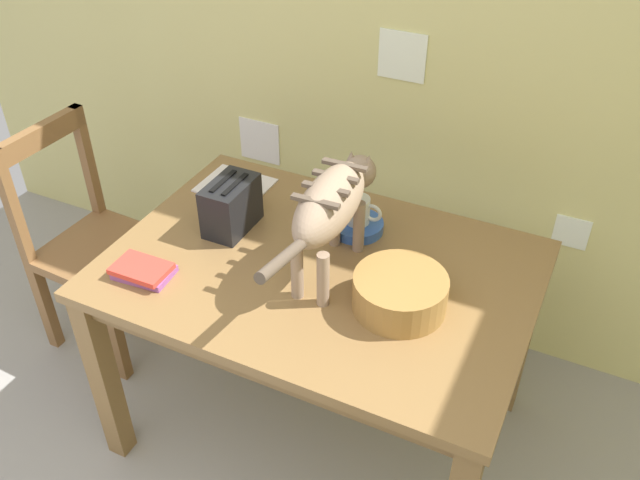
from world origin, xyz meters
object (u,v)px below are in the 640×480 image
(dining_table, at_px, (320,288))
(wicker_basket, at_px, (400,292))
(magazine, at_px, (235,185))
(toaster, at_px, (231,206))
(wooden_chair_near, at_px, (94,244))
(book_stack, at_px, (143,271))
(coffee_mug, at_px, (359,210))
(cat, at_px, (332,204))
(saucer_bowl, at_px, (357,226))

(dining_table, relative_size, wicker_basket, 4.84)
(magazine, bearing_deg, dining_table, -29.75)
(toaster, bearing_deg, wooden_chair_near, 178.70)
(wooden_chair_near, bearing_deg, book_stack, 61.32)
(wooden_chair_near, bearing_deg, wicker_basket, 86.39)
(magazine, bearing_deg, coffee_mug, -5.76)
(toaster, xyz_separation_m, wooden_chair_near, (-0.68, 0.02, -0.39))
(dining_table, bearing_deg, book_stack, -149.32)
(cat, distance_m, coffee_mug, 0.27)
(cat, bearing_deg, book_stack, -152.52)
(coffee_mug, height_order, toaster, toaster)
(cat, xyz_separation_m, wicker_basket, (0.25, -0.07, -0.18))
(dining_table, height_order, toaster, toaster)
(dining_table, relative_size, wooden_chair_near, 1.39)
(saucer_bowl, height_order, magazine, saucer_bowl)
(book_stack, distance_m, wicker_basket, 0.77)
(coffee_mug, bearing_deg, wooden_chair_near, -172.10)
(toaster, distance_m, wooden_chair_near, 0.78)
(coffee_mug, bearing_deg, saucer_bowl, 180.00)
(toaster, bearing_deg, dining_table, -9.67)
(cat, bearing_deg, wicker_basket, -18.85)
(dining_table, distance_m, cat, 0.33)
(saucer_bowl, bearing_deg, wicker_basket, -48.89)
(saucer_bowl, distance_m, wicker_basket, 0.39)
(cat, height_order, saucer_bowl, cat)
(cat, height_order, wooden_chair_near, cat)
(saucer_bowl, xyz_separation_m, wooden_chair_near, (-1.06, -0.15, -0.32))
(cat, distance_m, magazine, 0.62)
(saucer_bowl, relative_size, magazine, 0.71)
(wicker_basket, distance_m, wooden_chair_near, 1.37)
(coffee_mug, bearing_deg, book_stack, -134.84)
(book_stack, relative_size, wicker_basket, 0.66)
(magazine, bearing_deg, book_stack, -87.50)
(cat, bearing_deg, magazine, 149.89)
(toaster, relative_size, wooden_chair_near, 0.21)
(dining_table, height_order, book_stack, book_stack)
(saucer_bowl, bearing_deg, coffee_mug, 0.00)
(cat, height_order, toaster, cat)
(book_stack, bearing_deg, cat, 29.40)
(saucer_bowl, bearing_deg, book_stack, -134.60)
(coffee_mug, bearing_deg, magazine, 173.45)
(toaster, bearing_deg, saucer_bowl, 23.37)
(dining_table, relative_size, coffee_mug, 10.71)
(wicker_basket, distance_m, toaster, 0.64)
(dining_table, bearing_deg, wooden_chair_near, 175.85)
(saucer_bowl, xyz_separation_m, book_stack, (-0.49, -0.49, 0.00))
(cat, relative_size, magazine, 2.92)
(dining_table, xyz_separation_m, wooden_chair_near, (-1.03, 0.07, -0.21))
(cat, bearing_deg, dining_table, -171.57)
(dining_table, distance_m, magazine, 0.56)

